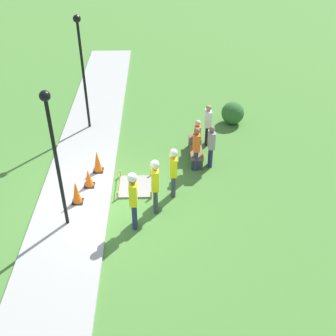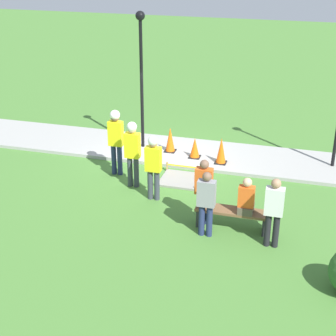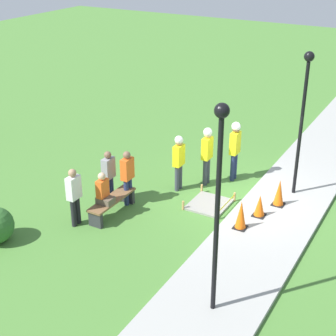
# 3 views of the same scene
# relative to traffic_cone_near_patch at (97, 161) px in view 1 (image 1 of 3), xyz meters

# --- Properties ---
(ground_plane) EXTENTS (60.00, 60.00, 0.00)m
(ground_plane) POSITION_rel_traffic_cone_near_patch_xyz_m (1.69, 0.55, -0.49)
(ground_plane) COLOR #477A33
(sidewalk) EXTENTS (28.00, 2.28, 0.10)m
(sidewalk) POSITION_rel_traffic_cone_near_patch_xyz_m (1.69, -0.59, -0.44)
(sidewalk) COLOR #9E9E99
(sidewalk) RESTS_ON ground_plane
(wet_concrete_patch) EXTENTS (1.24, 1.11, 0.28)m
(wet_concrete_patch) POSITION_rel_traffic_cone_near_patch_xyz_m (0.84, 1.30, -0.45)
(wet_concrete_patch) COLOR gray
(wet_concrete_patch) RESTS_ON ground_plane
(traffic_cone_near_patch) EXTENTS (0.34, 0.34, 0.79)m
(traffic_cone_near_patch) POSITION_rel_traffic_cone_near_patch_xyz_m (0.00, 0.00, 0.00)
(traffic_cone_near_patch) COLOR black
(traffic_cone_near_patch) RESTS_ON sidewalk
(traffic_cone_far_patch) EXTENTS (0.34, 0.34, 0.62)m
(traffic_cone_far_patch) POSITION_rel_traffic_cone_near_patch_xyz_m (0.84, -0.20, -0.08)
(traffic_cone_far_patch) COLOR black
(traffic_cone_far_patch) RESTS_ON sidewalk
(traffic_cone_sidewalk_edge) EXTENTS (0.34, 0.34, 0.78)m
(traffic_cone_sidewalk_edge) POSITION_rel_traffic_cone_near_patch_xyz_m (1.69, -0.46, -0.01)
(traffic_cone_sidewalk_edge) COLOR black
(traffic_cone_sidewalk_edge) RESTS_ON sidewalk
(park_bench) EXTENTS (1.73, 0.44, 0.48)m
(park_bench) POSITION_rel_traffic_cone_near_patch_xyz_m (-0.92, 3.43, -0.15)
(park_bench) COLOR #2D2D33
(park_bench) RESTS_ON ground_plane
(person_seated_on_bench) EXTENTS (0.36, 0.44, 0.89)m
(person_seated_on_bench) POSITION_rel_traffic_cone_near_patch_xyz_m (-1.21, 3.48, 0.34)
(person_seated_on_bench) COLOR brown
(person_seated_on_bench) RESTS_ON park_bench
(worker_supervisor) EXTENTS (0.40, 0.28, 1.92)m
(worker_supervisor) POSITION_rel_traffic_cone_near_patch_xyz_m (2.75, 1.37, 0.68)
(worker_supervisor) COLOR navy
(worker_supervisor) RESTS_ON ground_plane
(worker_assistant) EXTENTS (0.40, 0.25, 1.74)m
(worker_assistant) POSITION_rel_traffic_cone_near_patch_xyz_m (1.29, 2.54, 0.55)
(worker_assistant) COLOR #383D47
(worker_assistant) RESTS_ON ground_plane
(worker_trainee) EXTENTS (0.40, 0.27, 1.85)m
(worker_trainee) POSITION_rel_traffic_cone_near_patch_xyz_m (2.04, 1.98, 0.63)
(worker_trainee) COLOR #383D47
(worker_trainee) RESTS_ON ground_plane
(bystander_in_orange_shirt) EXTENTS (0.40, 0.22, 1.63)m
(bystander_in_orange_shirt) POSITION_rel_traffic_cone_near_patch_xyz_m (-0.20, 3.38, 0.43)
(bystander_in_orange_shirt) COLOR navy
(bystander_in_orange_shirt) RESTS_ON ground_plane
(bystander_in_gray_shirt) EXTENTS (0.40, 0.22, 1.64)m
(bystander_in_gray_shirt) POSITION_rel_traffic_cone_near_patch_xyz_m (-1.86, 3.95, 0.43)
(bystander_in_gray_shirt) COLOR black
(bystander_in_gray_shirt) RESTS_ON ground_plane
(bystander_in_white_shirt) EXTENTS (0.40, 0.22, 1.58)m
(bystander_in_white_shirt) POSITION_rel_traffic_cone_near_patch_xyz_m (-0.37, 3.91, 0.40)
(bystander_in_white_shirt) COLOR navy
(bystander_in_white_shirt) RESTS_ON ground_plane
(lamppost_near) EXTENTS (0.28, 0.28, 4.19)m
(lamppost_near) POSITION_rel_traffic_cone_near_patch_xyz_m (2.64, -0.61, 2.33)
(lamppost_near) COLOR black
(lamppost_near) RESTS_ON sidewalk
(lamppost_far) EXTENTS (0.28, 0.28, 4.43)m
(lamppost_far) POSITION_rel_traffic_cone_near_patch_xyz_m (-3.19, -0.71, 2.46)
(lamppost_far) COLOR black
(lamppost_far) RESTS_ON sidewalk
(shrub_rounded_near) EXTENTS (0.93, 0.93, 0.93)m
(shrub_rounded_near) POSITION_rel_traffic_cone_near_patch_xyz_m (-3.50, 5.17, -0.02)
(shrub_rounded_near) COLOR #2D6028
(shrub_rounded_near) RESTS_ON ground_plane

